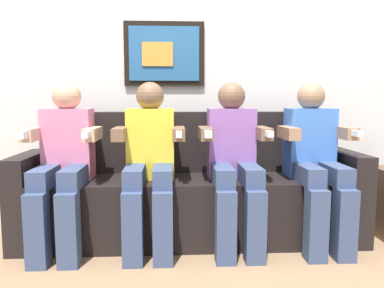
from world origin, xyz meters
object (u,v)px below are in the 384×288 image
at_px(couch, 191,195).
at_px(person_leftmost, 64,159).
at_px(person_left_center, 150,158).
at_px(person_right_center, 234,158).
at_px(person_rightmost, 315,157).

height_order(couch, person_leftmost, person_leftmost).
distance_m(person_left_center, person_right_center, 0.56).
distance_m(person_leftmost, person_rightmost, 1.68).
height_order(person_left_center, person_right_center, same).
height_order(couch, person_left_center, person_left_center).
height_order(couch, person_rightmost, person_rightmost).
relative_size(couch, person_right_center, 2.14).
bearing_deg(person_right_center, couch, 148.86).
bearing_deg(person_left_center, person_leftmost, -179.95).
bearing_deg(person_leftmost, couch, 11.38).
xyz_separation_m(person_leftmost, person_right_center, (1.12, 0.00, 0.00)).
bearing_deg(couch, person_rightmost, -11.35).
relative_size(couch, person_rightmost, 2.14).
bearing_deg(couch, person_right_center, -31.14).
xyz_separation_m(person_leftmost, person_left_center, (0.56, 0.00, -0.00)).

